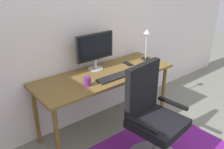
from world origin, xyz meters
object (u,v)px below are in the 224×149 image
monitor (95,48)px  desk (105,79)px  computer_mouse (134,70)px  office_chair (152,129)px  desk_lamp (147,40)px  keyboard (115,77)px  cell_phone (128,64)px  coffee_cup (87,81)px

monitor → desk: bearing=-85.4°
monitor → computer_mouse: monitor is taller
computer_mouse → office_chair: (-0.30, -0.59, -0.35)m
monitor → office_chair: bearing=-89.0°
monitor → desk_lamp: bearing=-10.6°
desk → keyboard: size_ratio=3.83×
desk → cell_phone: (0.40, 0.05, 0.08)m
desk → cell_phone: 0.41m
keyboard → cell_phone: (0.39, 0.21, -0.00)m
monitor → keyboard: size_ratio=1.12×
desk → coffee_cup: (-0.33, -0.14, 0.12)m
cell_phone → office_chair: (-0.39, -0.80, -0.34)m
coffee_cup → office_chair: size_ratio=0.09×
desk → computer_mouse: computer_mouse is taller
cell_phone → office_chair: office_chair is taller
desk_lamp → office_chair: size_ratio=0.38×
keyboard → office_chair: (-0.01, -0.59, -0.34)m
desk → coffee_cup: size_ratio=17.39×
computer_mouse → cell_phone: (0.09, 0.21, -0.01)m
desk → monitor: size_ratio=3.41×
cell_phone → desk_lamp: size_ratio=0.35×
cell_phone → office_chair: bearing=-108.8°
computer_mouse → desk_lamp: 0.50m
cell_phone → desk_lamp: desk_lamp is taller
coffee_cup → cell_phone: 0.75m
desk_lamp → office_chair: 1.20m
coffee_cup → desk_lamp: 1.06m
desk_lamp → monitor: bearing=169.4°
keyboard → coffee_cup: coffee_cup is taller
keyboard → office_chair: bearing=-90.8°
monitor → computer_mouse: 0.52m
desk → keyboard: bearing=-86.3°
desk → cell_phone: bearing=7.1°
keyboard → cell_phone: bearing=28.6°
computer_mouse → office_chair: 0.75m
computer_mouse → coffee_cup: size_ratio=1.10×
keyboard → coffee_cup: 0.34m
cell_phone → desk: bearing=-165.4°
desk → monitor: 0.37m
coffee_cup → desk_lamp: (1.02, 0.17, 0.22)m
keyboard → desk: bearing=93.7°
coffee_cup → cell_phone: (0.72, 0.19, -0.04)m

